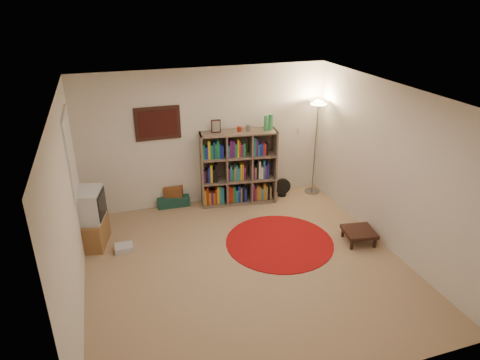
{
  "coord_description": "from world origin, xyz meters",
  "views": [
    {
      "loc": [
        -1.7,
        -4.91,
        3.69
      ],
      "look_at": [
        0.1,
        0.6,
        1.1
      ],
      "focal_mm": 32.0,
      "sensor_mm": 36.0,
      "label": 1
    }
  ],
  "objects_px": {
    "floor_fan": "(282,187)",
    "tv_stand": "(89,219)",
    "floor_lamp": "(317,117)",
    "side_table": "(359,232)",
    "suitcase": "(173,199)",
    "bookshelf": "(237,169)"
  },
  "relations": [
    {
      "from": "bookshelf",
      "to": "tv_stand",
      "type": "xyz_separation_m",
      "value": [
        -2.63,
        -0.72,
        -0.22
      ]
    },
    {
      "from": "tv_stand",
      "to": "bookshelf",
      "type": "bearing_deg",
      "value": 28.7
    },
    {
      "from": "bookshelf",
      "to": "side_table",
      "type": "bearing_deg",
      "value": -47.22
    },
    {
      "from": "bookshelf",
      "to": "floor_lamp",
      "type": "height_order",
      "value": "floor_lamp"
    },
    {
      "from": "bookshelf",
      "to": "floor_fan",
      "type": "xyz_separation_m",
      "value": [
        0.9,
        -0.05,
        -0.49
      ]
    },
    {
      "from": "floor_lamp",
      "to": "suitcase",
      "type": "height_order",
      "value": "floor_lamp"
    },
    {
      "from": "floor_lamp",
      "to": "floor_fan",
      "type": "distance_m",
      "value": 1.5
    },
    {
      "from": "floor_lamp",
      "to": "suitcase",
      "type": "relative_size",
      "value": 3.03
    },
    {
      "from": "floor_lamp",
      "to": "tv_stand",
      "type": "relative_size",
      "value": 1.97
    },
    {
      "from": "floor_fan",
      "to": "side_table",
      "type": "bearing_deg",
      "value": -72.37
    },
    {
      "from": "floor_fan",
      "to": "tv_stand",
      "type": "xyz_separation_m",
      "value": [
        -3.54,
        -0.67,
        0.27
      ]
    },
    {
      "from": "side_table",
      "to": "tv_stand",
      "type": "bearing_deg",
      "value": 162.78
    },
    {
      "from": "bookshelf",
      "to": "suitcase",
      "type": "xyz_separation_m",
      "value": [
        -1.18,
        0.27,
        -0.57
      ]
    },
    {
      "from": "bookshelf",
      "to": "floor_fan",
      "type": "relative_size",
      "value": 4.62
    },
    {
      "from": "side_table",
      "to": "floor_lamp",
      "type": "bearing_deg",
      "value": 85.71
    },
    {
      "from": "tv_stand",
      "to": "suitcase",
      "type": "xyz_separation_m",
      "value": [
        1.45,
        0.99,
        -0.36
      ]
    },
    {
      "from": "floor_fan",
      "to": "tv_stand",
      "type": "bearing_deg",
      "value": -166.07
    },
    {
      "from": "tv_stand",
      "to": "side_table",
      "type": "height_order",
      "value": "tv_stand"
    },
    {
      "from": "bookshelf",
      "to": "side_table",
      "type": "distance_m",
      "value": 2.46
    },
    {
      "from": "floor_lamp",
      "to": "side_table",
      "type": "xyz_separation_m",
      "value": [
        -0.14,
        -1.9,
        -1.35
      ]
    },
    {
      "from": "bookshelf",
      "to": "tv_stand",
      "type": "distance_m",
      "value": 2.74
    },
    {
      "from": "floor_lamp",
      "to": "tv_stand",
      "type": "height_order",
      "value": "floor_lamp"
    }
  ]
}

